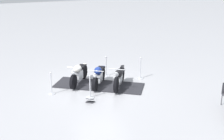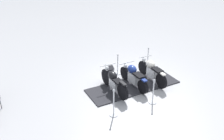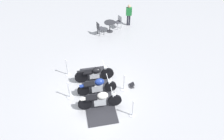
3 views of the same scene
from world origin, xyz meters
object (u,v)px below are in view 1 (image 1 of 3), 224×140
Objects in this scene: stanchion_left_mid at (106,70)px; stanchion_left_rear at (140,72)px; stanchion_right_mid at (90,91)px; motorcycle_black at (119,77)px; motorcycle_navy at (99,76)px; stanchion_right_front at (51,87)px; info_placard at (90,101)px; motorcycle_cream at (79,73)px.

stanchion_left_rear is (-1.39, 1.09, 0.03)m from stanchion_left_mid.
stanchion_left_rear reaches higher than stanchion_left_mid.
stanchion_right_mid is 2.85m from stanchion_left_mid.
motorcycle_black reaches higher than stanchion_left_mid.
stanchion_left_mid is at bearing -128.08° from stanchion_right_mid.
stanchion_right_front reaches higher than motorcycle_navy.
info_placard is at bearing -25.00° from motorcycle_black.
motorcycle_cream is 4.48× the size of info_placard.
stanchion_right_front is 0.92× the size of stanchion_left_rear.
stanchion_right_front is at bearing -52.79° from motorcycle_navy.
motorcycle_cream is 1.62× the size of stanchion_left_mid.
stanchion_right_mid is 3.35m from stanchion_left_rear.
stanchion_left_mid is (-1.76, -2.24, 0.03)m from stanchion_right_mid.
stanchion_left_rear reaches higher than motorcycle_navy.
motorcycle_cream is 0.98m from motorcycle_navy.
motorcycle_black reaches higher than stanchion_right_mid.
motorcycle_navy is 4.49× the size of info_placard.
stanchion_left_rear is at bearing -116.30° from info_placard.
motorcycle_cream is 2.21m from info_placard.
motorcycle_cream is 1.00× the size of motorcycle_navy.
stanchion_left_mid is at bearing -38.08° from stanchion_left_rear.
stanchion_left_mid is 0.95× the size of stanchion_left_rear.
stanchion_right_front is 1.97m from info_placard.
stanchion_right_mid is (0.86, 1.10, -0.21)m from motorcycle_navy.
motorcycle_black is at bearing 88.78° from motorcycle_navy.
motorcycle_black is (-0.77, 0.60, 0.01)m from motorcycle_navy.
motorcycle_navy is 1.62× the size of stanchion_left_mid.
stanchion_left_rear is at bearing 128.40° from motorcycle_navy.
motorcycle_black is 4.64× the size of info_placard.
info_placard is at bearing 25.62° from stanchion_left_rear.
stanchion_left_rear is (-4.53, -0.07, 0.01)m from stanchion_right_front.
motorcycle_navy is at bearing 92.00° from motorcycle_cream.
motorcycle_navy is at bearing 1.45° from stanchion_left_rear.
info_placard is (0.19, 0.45, -0.24)m from stanchion_right_mid.
motorcycle_navy is 2.29m from stanchion_left_rear.
motorcycle_black is at bearing 23.49° from stanchion_left_rear.
stanchion_right_mid is at bearing -35.41° from motorcycle_black.
stanchion_right_front is at bearing -27.64° from motorcycle_cream.
info_placard is (1.95, 2.69, -0.27)m from stanchion_left_mid.
stanchion_left_rear is (-1.52, -0.66, -0.16)m from motorcycle_black.
stanchion_left_mid reaches higher than stanchion_right_mid.
motorcycle_black is 1.76m from stanchion_left_mid.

